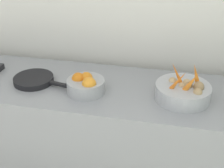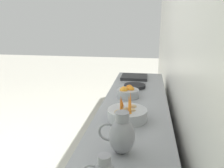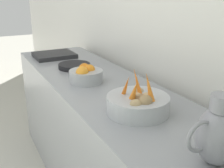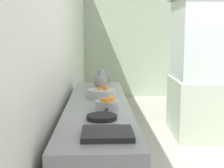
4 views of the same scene
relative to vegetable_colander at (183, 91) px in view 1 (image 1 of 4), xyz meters
name	(u,v)px [view 1 (image 1 of 4)]	position (x,y,z in m)	size (l,w,h in m)	color
prep_counter	(132,148)	(-0.04, -0.28, -0.49)	(0.61, 2.74, 0.89)	gray
vegetable_colander	(183,91)	(0.00, 0.00, 0.00)	(0.31, 0.31, 0.22)	#ADAFB5
orange_bowl	(86,85)	(0.04, -0.55, 0.00)	(0.22, 0.22, 0.12)	#9EA0A5
skillet_on_counter	(34,80)	(0.00, -0.89, -0.03)	(0.24, 0.40, 0.03)	black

